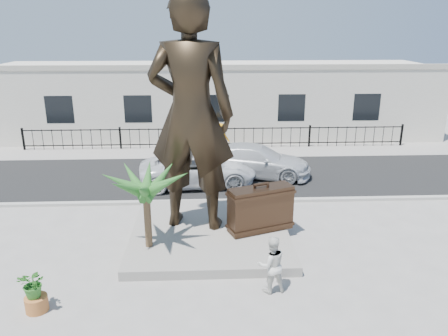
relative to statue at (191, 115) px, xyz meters
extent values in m
plane|color=#9E9991|center=(1.06, -1.96, -4.12)|extent=(100.00, 100.00, 0.00)
cube|color=black|center=(1.06, 6.04, -4.12)|extent=(40.00, 7.00, 0.01)
cube|color=#A5A399|center=(1.06, 2.54, -4.06)|extent=(40.00, 0.25, 0.12)
cube|color=#9E9991|center=(1.06, 10.04, -4.11)|extent=(40.00, 2.50, 0.02)
cube|color=gray|center=(0.56, -0.46, -3.97)|extent=(5.20, 5.20, 0.30)
cube|color=black|center=(1.06, 10.84, -3.52)|extent=(22.00, 0.10, 1.20)
cube|color=silver|center=(1.06, 15.04, -1.92)|extent=(28.00, 7.00, 4.40)
imported|color=black|center=(0.00, 0.00, 0.00)|extent=(3.09, 2.34, 7.65)
cube|color=#342216|center=(2.25, -0.57, -3.07)|extent=(2.25, 1.38, 1.51)
imported|color=silver|center=(2.16, -3.67, -3.32)|extent=(0.87, 0.73, 1.60)
imported|color=silver|center=(0.11, 4.69, -3.40)|extent=(5.32, 2.78, 1.43)
imported|color=silver|center=(2.83, 5.78, -3.37)|extent=(5.49, 3.32, 1.49)
imported|color=orange|center=(1.30, 9.94, -3.29)|extent=(1.11, 0.70, 1.63)
cylinder|color=#B1652E|center=(-3.84, -4.27, -3.92)|extent=(0.56, 0.56, 0.40)
imported|color=#2D6F24|center=(-3.84, -4.27, -3.35)|extent=(0.82, 0.76, 0.75)
camera|label=1|loc=(0.45, -13.79, 2.73)|focal=35.00mm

